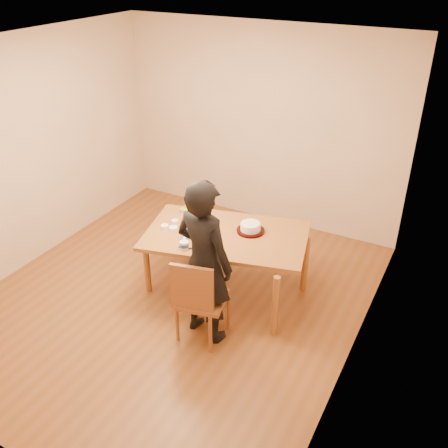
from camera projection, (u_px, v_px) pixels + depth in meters
The scene contains 16 objects.
room_shell at pixel (185, 178), 5.25m from camera, with size 4.00×4.50×2.70m.
dining_table at pixel (226, 236), 5.42m from camera, with size 1.74×1.03×0.04m, color brown.
dining_chair at pixel (203, 299), 4.90m from camera, with size 0.44×0.44×0.04m, color brown.
cake_plate at pixel (250, 231), 5.45m from camera, with size 0.31×0.31×0.02m, color #B80F0C.
cake at pixel (251, 227), 5.43m from camera, with size 0.22×0.22×0.07m, color white.
frosting_dome at pixel (251, 223), 5.40m from camera, with size 0.22×0.22×0.03m, color white.
frosting_tub at pixel (184, 245), 5.14m from camera, with size 0.09×0.09×0.08m, color white.
frosting_lid at pixel (184, 239), 5.31m from camera, with size 0.10×0.10×0.01m, color #193DA2.
frosting_dollop at pixel (184, 238), 5.30m from camera, with size 0.04×0.04×0.02m, color white.
ramekin_green at pixel (165, 227), 5.51m from camera, with size 0.09×0.09×0.04m, color white.
ramekin_yellow at pixel (175, 222), 5.62m from camera, with size 0.08×0.08×0.04m, color white.
ramekin_multi at pixel (173, 229), 5.47m from camera, with size 0.09×0.09×0.04m, color white.
candy_box_pink at pixel (185, 212), 5.84m from camera, with size 0.13×0.07×0.02m, color #D231A4.
candy_box_green at pixel (185, 210), 5.84m from camera, with size 0.12×0.06×0.02m, color green.
spatula at pixel (187, 248), 5.15m from camera, with size 0.18×0.02×0.01m, color black.
person at pixel (204, 262), 4.74m from camera, with size 0.63×0.41×1.72m, color black.
Camera 1 is at (2.63, -3.70, 3.50)m, focal length 40.00 mm.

